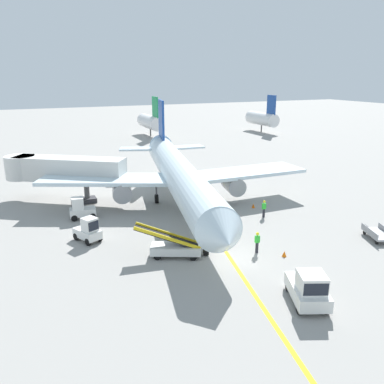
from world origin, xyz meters
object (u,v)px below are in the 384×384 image
jet_bridge (58,169)px  belt_loader_forward_hold (174,247)px  safety_cone_nose_right (284,254)px  baggage_tug_near_wing (81,209)px  ground_crew_marshaller (264,208)px  baggage_tug_by_cargo_door (88,231)px  safety_cone_nose_left (253,206)px  airliner (179,174)px  ground_crew_wing_walker (257,242)px  safety_cone_wingtip_left (232,218)px  pushback_tug (309,289)px  baggage_cart_loaded (378,234)px

jet_bridge → belt_loader_forward_hold: jet_bridge is taller
belt_loader_forward_hold → safety_cone_nose_right: belt_loader_forward_hold is taller
baggage_tug_near_wing → ground_crew_marshaller: (16.12, -6.97, -0.02)m
baggage_tug_by_cargo_door → safety_cone_nose_left: 17.20m
airliner → safety_cone_nose_left: size_ratio=79.59×
ground_crew_wing_walker → ground_crew_marshaller: bearing=51.9°
ground_crew_marshaller → safety_cone_wingtip_left: size_ratio=3.86×
jet_bridge → safety_cone_wingtip_left: size_ratio=27.22×
safety_cone_nose_left → safety_cone_nose_right: same height
airliner → safety_cone_wingtip_left: (2.92, -5.98, -3.20)m
jet_bridge → safety_cone_wingtip_left: bearing=-42.8°
airliner → jet_bridge: airliner is taller
jet_bridge → baggage_tug_by_cargo_door: bearing=-86.3°
pushback_tug → safety_cone_nose_left: size_ratio=9.22×
baggage_cart_loaded → ground_crew_wing_walker: size_ratio=2.23×
belt_loader_forward_hold → safety_cone_wingtip_left: (7.88, 4.93, -0.56)m
baggage_tug_near_wing → baggage_cart_loaded: baggage_tug_near_wing is taller
baggage_cart_loaded → safety_cone_nose_left: 12.28m
safety_cone_nose_left → safety_cone_nose_right: size_ratio=1.00×
pushback_tug → baggage_cart_loaded: size_ratio=1.07×
belt_loader_forward_hold → baggage_tug_near_wing: bearing=113.9°
baggage_tug_by_cargo_door → belt_loader_forward_hold: belt_loader_forward_hold is taller
ground_crew_wing_walker → safety_cone_nose_left: size_ratio=3.86×
baggage_tug_near_wing → ground_crew_wing_walker: size_ratio=1.47×
baggage_tug_by_cargo_door → ground_crew_marshaller: (16.47, -1.23, -0.02)m
baggage_tug_near_wing → baggage_cart_loaded: size_ratio=0.66×
ground_crew_marshaller → safety_cone_wingtip_left: (-3.21, 0.56, -0.69)m
safety_cone_nose_left → safety_cone_nose_right: 11.45m
pushback_tug → ground_crew_wing_walker: bearing=80.8°
baggage_tug_near_wing → safety_cone_nose_left: size_ratio=5.69×
baggage_cart_loaded → baggage_tug_by_cargo_door: bearing=156.5°
airliner → baggage_tug_near_wing: 10.30m
airliner → belt_loader_forward_hold: 12.27m
ground_crew_marshaller → safety_cone_nose_left: bearing=77.1°
jet_bridge → baggage_cart_loaded: bearing=-43.8°
baggage_tug_near_wing → jet_bridge: bearing=99.8°
baggage_cart_loaded → ground_crew_marshaller: ground_crew_marshaller is taller
belt_loader_forward_hold → pushback_tug: bearing=-62.3°
ground_crew_wing_walker → baggage_tug_by_cargo_door: bearing=146.2°
jet_bridge → safety_cone_wingtip_left: jet_bridge is taller
baggage_cart_loaded → safety_cone_nose_right: (-9.17, 0.53, -0.25)m
baggage_tug_by_cargo_door → baggage_cart_loaded: size_ratio=0.72×
baggage_cart_loaded → safety_cone_nose_left: (-5.02, 11.20, -0.25)m
belt_loader_forward_hold → ground_crew_wing_walker: belt_loader_forward_hold is taller
jet_bridge → baggage_tug_near_wing: jet_bridge is taller
baggage_tug_near_wing → ground_crew_wing_walker: baggage_tug_near_wing is taller
ground_crew_marshaller → ground_crew_wing_walker: bearing=-128.1°
baggage_tug_near_wing → baggage_cart_loaded: (21.78, -15.37, -0.46)m
safety_cone_nose_right → belt_loader_forward_hold: bearing=155.1°
baggage_cart_loaded → safety_cone_wingtip_left: baggage_cart_loaded is taller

